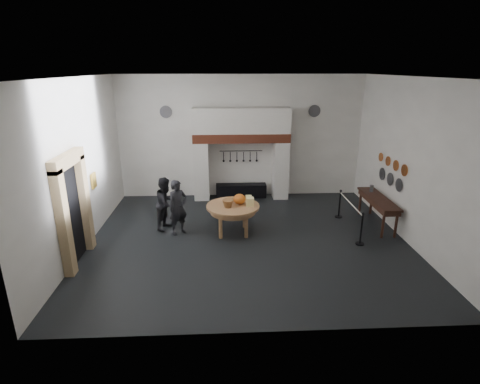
{
  "coord_description": "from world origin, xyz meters",
  "views": [
    {
      "loc": [
        -0.72,
        -9.81,
        4.75
      ],
      "look_at": [
        -0.21,
        0.28,
        1.35
      ],
      "focal_mm": 28.0,
      "sensor_mm": 36.0,
      "label": 1
    }
  ],
  "objects_px": {
    "work_table": "(233,206)",
    "barrier_post_far": "(340,204)",
    "visitor_near": "(178,207)",
    "barrier_post_near": "(361,229)",
    "side_table": "(378,199)",
    "iron_range": "(241,191)",
    "visitor_far": "(166,203)"
  },
  "relations": [
    {
      "from": "work_table",
      "to": "barrier_post_far",
      "type": "distance_m",
      "value": 3.71
    },
    {
      "from": "iron_range",
      "to": "visitor_far",
      "type": "xyz_separation_m",
      "value": [
        -2.43,
        -2.8,
        0.56
      ]
    },
    {
      "from": "visitor_near",
      "to": "side_table",
      "type": "xyz_separation_m",
      "value": [
        6.13,
        0.32,
        0.04
      ]
    },
    {
      "from": "barrier_post_near",
      "to": "barrier_post_far",
      "type": "relative_size",
      "value": 1.0
    },
    {
      "from": "iron_range",
      "to": "barrier_post_near",
      "type": "height_order",
      "value": "barrier_post_near"
    },
    {
      "from": "work_table",
      "to": "barrier_post_far",
      "type": "bearing_deg",
      "value": 16.35
    },
    {
      "from": "work_table",
      "to": "barrier_post_near",
      "type": "distance_m",
      "value": 3.69
    },
    {
      "from": "iron_range",
      "to": "visitor_near",
      "type": "distance_m",
      "value": 3.83
    },
    {
      "from": "visitor_near",
      "to": "visitor_far",
      "type": "distance_m",
      "value": 0.57
    },
    {
      "from": "work_table",
      "to": "side_table",
      "type": "xyz_separation_m",
      "value": [
        4.51,
        0.36,
        0.03
      ]
    },
    {
      "from": "visitor_far",
      "to": "side_table",
      "type": "bearing_deg",
      "value": -69.56
    },
    {
      "from": "work_table",
      "to": "visitor_near",
      "type": "distance_m",
      "value": 1.61
    },
    {
      "from": "work_table",
      "to": "barrier_post_far",
      "type": "height_order",
      "value": "barrier_post_far"
    },
    {
      "from": "visitor_near",
      "to": "visitor_far",
      "type": "height_order",
      "value": "visitor_near"
    },
    {
      "from": "iron_range",
      "to": "side_table",
      "type": "height_order",
      "value": "side_table"
    },
    {
      "from": "visitor_near",
      "to": "barrier_post_far",
      "type": "height_order",
      "value": "visitor_near"
    },
    {
      "from": "iron_range",
      "to": "barrier_post_near",
      "type": "relative_size",
      "value": 2.11
    },
    {
      "from": "side_table",
      "to": "visitor_far",
      "type": "bearing_deg",
      "value": 179.26
    },
    {
      "from": "visitor_near",
      "to": "barrier_post_near",
      "type": "relative_size",
      "value": 1.84
    },
    {
      "from": "side_table",
      "to": "barrier_post_near",
      "type": "xyz_separation_m",
      "value": [
        -0.97,
        -1.32,
        -0.42
      ]
    },
    {
      "from": "side_table",
      "to": "barrier_post_far",
      "type": "bearing_deg",
      "value": 144.92
    },
    {
      "from": "work_table",
      "to": "visitor_near",
      "type": "bearing_deg",
      "value": 178.58
    },
    {
      "from": "work_table",
      "to": "visitor_near",
      "type": "xyz_separation_m",
      "value": [
        -1.61,
        0.04,
        -0.01
      ]
    },
    {
      "from": "visitor_near",
      "to": "visitor_far",
      "type": "bearing_deg",
      "value": 98.34
    },
    {
      "from": "work_table",
      "to": "side_table",
      "type": "height_order",
      "value": "side_table"
    },
    {
      "from": "iron_range",
      "to": "work_table",
      "type": "bearing_deg",
      "value": -97.29
    },
    {
      "from": "side_table",
      "to": "iron_range",
      "type": "bearing_deg",
      "value": 144.92
    },
    {
      "from": "visitor_far",
      "to": "iron_range",
      "type": "bearing_deg",
      "value": -19.79
    },
    {
      "from": "iron_range",
      "to": "barrier_post_far",
      "type": "distance_m",
      "value": 3.83
    },
    {
      "from": "visitor_near",
      "to": "side_table",
      "type": "distance_m",
      "value": 6.14
    },
    {
      "from": "iron_range",
      "to": "visitor_near",
      "type": "xyz_separation_m",
      "value": [
        -2.03,
        -3.2,
        0.58
      ]
    },
    {
      "from": "iron_range",
      "to": "visitor_near",
      "type": "height_order",
      "value": "visitor_near"
    }
  ]
}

